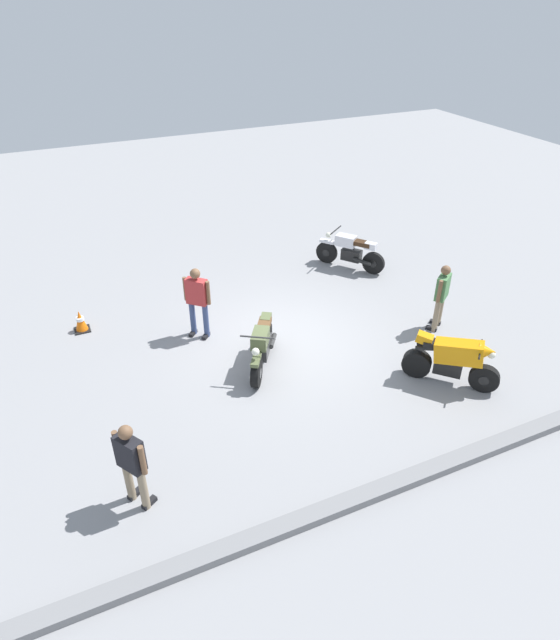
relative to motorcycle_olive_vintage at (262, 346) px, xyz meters
name	(u,v)px	position (x,y,z in m)	size (l,w,h in m)	color
ground_plane	(284,342)	(-0.79, -0.61, -0.49)	(40.00, 40.00, 0.00)	gray
curb_edge	(400,482)	(-0.79, 3.99, -0.41)	(14.00, 0.30, 0.15)	gray
motorcycle_olive_vintage	(262,346)	(0.00, 0.00, 0.00)	(1.17, 1.74, 1.07)	black
motorcycle_silver_cruiser	(350,251)	(-4.10, -3.26, 0.03)	(1.34, 1.75, 1.09)	black
motorcycle_orange_sportbike	(453,359)	(-3.28, 2.15, 0.11)	(1.48, 1.55, 1.14)	black
person_in_red_shirt	(197,298)	(0.87, -1.69, 0.51)	(0.56, 0.55, 1.73)	#384772
person_in_black_shirt	(131,461)	(3.20, 2.56, 0.44)	(0.49, 0.59, 1.64)	gray
person_in_green_shirt	(442,293)	(-4.37, 0.34, 0.45)	(0.57, 0.50, 1.65)	gray
traffic_cone	(80,321)	(3.39, -3.03, -0.23)	(0.36, 0.36, 0.53)	black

